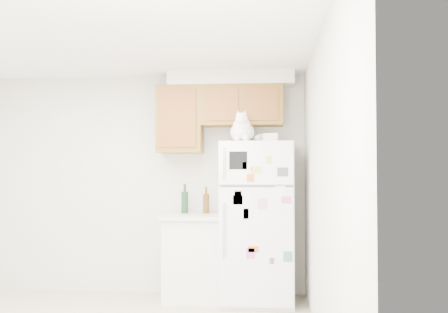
# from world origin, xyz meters

# --- Properties ---
(room_shell) EXTENTS (3.84, 4.04, 2.52)m
(room_shell) POSITION_xyz_m (0.12, 0.24, 1.67)
(room_shell) COLOR silver
(room_shell) RESTS_ON ground_plane
(refrigerator) EXTENTS (0.76, 0.78, 1.70)m
(refrigerator) POSITION_xyz_m (1.37, 1.61, 0.85)
(refrigerator) COLOR white
(refrigerator) RESTS_ON ground_plane
(base_counter) EXTENTS (0.64, 0.64, 0.92)m
(base_counter) POSITION_xyz_m (0.68, 1.68, 0.46)
(base_counter) COLOR white
(base_counter) RESTS_ON ground_plane
(cat) EXTENTS (0.31, 0.45, 0.32)m
(cat) POSITION_xyz_m (1.22, 1.44, 1.82)
(cat) COLOR white
(cat) RESTS_ON refrigerator
(storage_box_back) EXTENTS (0.21, 0.18, 0.10)m
(storage_box_back) POSITION_xyz_m (1.48, 1.76, 1.75)
(storage_box_back) COLOR white
(storage_box_back) RESTS_ON refrigerator
(storage_box_front) EXTENTS (0.17, 0.14, 0.09)m
(storage_box_front) POSITION_xyz_m (1.52, 1.51, 1.74)
(storage_box_front) COLOR white
(storage_box_front) RESTS_ON refrigerator
(bottle_green) EXTENTS (0.08, 0.08, 0.33)m
(bottle_green) POSITION_xyz_m (0.55, 1.85, 1.09)
(bottle_green) COLOR #19381E
(bottle_green) RESTS_ON base_counter
(bottle_amber) EXTENTS (0.07, 0.07, 0.30)m
(bottle_amber) POSITION_xyz_m (0.79, 1.87, 1.07)
(bottle_amber) COLOR #593814
(bottle_amber) RESTS_ON base_counter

